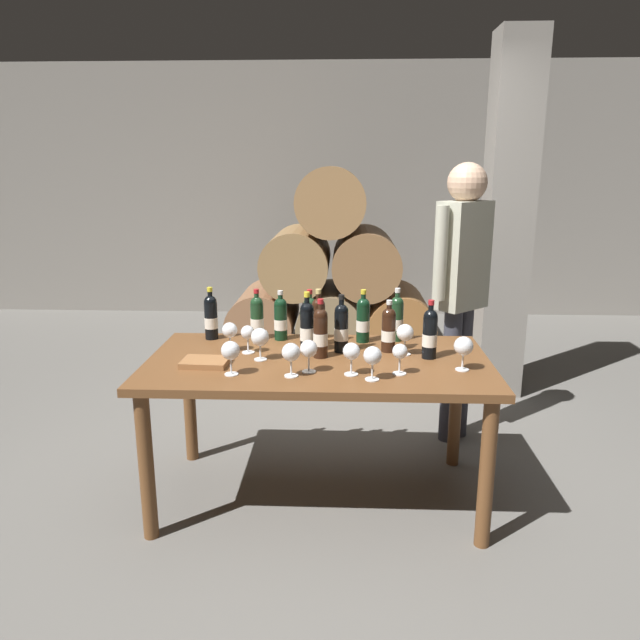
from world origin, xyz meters
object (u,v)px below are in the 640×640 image
wine_bottle_6 (257,317)px  tasting_notebook (205,362)px  wine_bottle_5 (430,333)px  wine_glass_7 (291,353)px  wine_glass_1 (351,352)px  wine_bottle_1 (307,327)px  wine_glass_8 (248,334)px  wine_bottle_0 (211,317)px  wine_glass_0 (373,356)px  wine_bottle_7 (318,321)px  dining_table (318,376)px  wine_bottle_2 (389,329)px  wine_bottle_4 (310,318)px  wine_bottle_11 (363,319)px  wine_bottle_3 (397,318)px  wine_bottle_8 (281,318)px  wine_glass_4 (230,331)px  wine_glass_9 (405,333)px  wine_glass_3 (309,350)px  sommelier_presenting (462,277)px  wine_glass_2 (231,351)px  wine_bottle_10 (341,327)px  wine_glass_6 (260,338)px  wine_glass_5 (400,353)px  wine_glass_10 (464,347)px

wine_bottle_6 → tasting_notebook: wine_bottle_6 is taller
wine_bottle_5 → wine_glass_7: size_ratio=1.88×
wine_bottle_6 → wine_glass_1: bearing=-47.9°
wine_bottle_1 → wine_glass_8: size_ratio=2.20×
wine_bottle_1 → wine_bottle_0: bearing=157.2°
wine_glass_0 → wine_glass_7: wine_glass_7 is taller
wine_bottle_5 → wine_glass_8: size_ratio=2.05×
wine_bottle_1 → wine_bottle_7: size_ratio=1.04×
dining_table → wine_bottle_7: (-0.01, 0.25, 0.22)m
wine_bottle_2 → wine_bottle_4: (-0.42, 0.20, 0.00)m
wine_bottle_11 → wine_bottle_1: bearing=-144.7°
wine_bottle_3 → wine_bottle_8: wine_bottle_3 is taller
wine_bottle_6 → wine_glass_0: (0.61, -0.63, -0.01)m
wine_bottle_11 → tasting_notebook: (-0.77, -0.43, -0.11)m
wine_bottle_5 → wine_glass_4: (-1.01, 0.07, -0.02)m
wine_bottle_3 → wine_glass_9: wine_bottle_3 is taller
wine_glass_3 → wine_bottle_4: bearing=92.8°
wine_bottle_11 → wine_glass_8: size_ratio=2.00×
wine_glass_0 → sommelier_presenting: 1.20m
wine_glass_2 → wine_glass_3: 0.36m
wine_bottle_6 → wine_bottle_10: 0.51m
wine_bottle_8 → wine_bottle_0: bearing=-179.8°
wine_glass_9 → wine_glass_6: bearing=-171.0°
wine_bottle_5 → wine_bottle_7: 0.60m
wine_bottle_7 → wine_glass_6: bearing=-135.3°
wine_bottle_3 → wine_bottle_6: (-0.77, -0.01, -0.00)m
wine_bottle_8 → wine_glass_6: wine_bottle_8 is taller
wine_bottle_3 → dining_table: bearing=-139.6°
wine_bottle_6 → wine_glass_3: bearing=-59.5°
dining_table → wine_bottle_2: (0.36, 0.15, 0.21)m
wine_bottle_1 → wine_glass_0: (0.32, -0.40, -0.03)m
wine_bottle_6 → wine_glass_5: (0.74, -0.55, -0.02)m
wine_glass_3 → wine_glass_2: bearing=-171.8°
wine_bottle_5 → wine_glass_6: 0.84m
wine_bottle_2 → wine_glass_2: (-0.75, -0.39, -0.01)m
wine_bottle_4 → wine_bottle_5: (0.61, -0.30, 0.01)m
wine_bottle_11 → wine_glass_9: (0.21, -0.23, -0.01)m
wine_bottle_3 → wine_glass_5: wine_bottle_3 is taller
wine_bottle_4 → wine_glass_3: 0.54m
wine_glass_3 → wine_glass_4: wine_glass_3 is taller
wine_bottle_0 → wine_glass_6: (0.32, -0.36, -0.01)m
wine_bottle_11 → wine_bottle_2: bearing=-53.1°
wine_glass_2 → wine_glass_9: size_ratio=1.00×
wine_bottle_0 → wine_bottle_1: size_ratio=0.92×
wine_glass_2 → wine_bottle_0: bearing=110.5°
wine_bottle_5 → wine_glass_10: 0.22m
wine_bottle_8 → wine_glass_10: (0.91, -0.48, -0.01)m
wine_bottle_2 → wine_bottle_3: size_ratio=0.93×
wine_glass_0 → wine_glass_3: (-0.29, 0.09, -0.00)m
dining_table → wine_glass_0: size_ratio=10.85×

